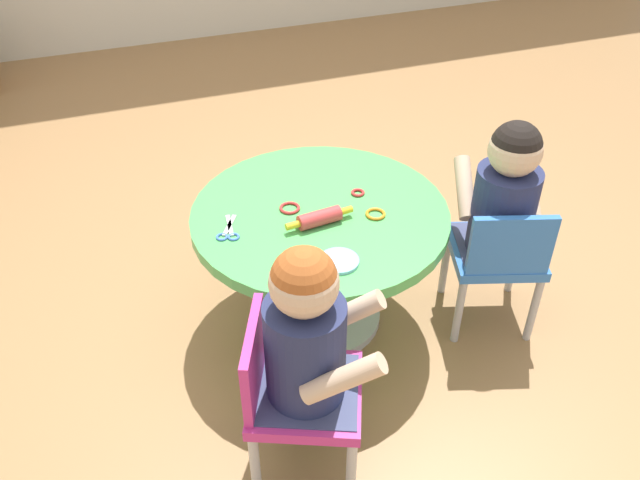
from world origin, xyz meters
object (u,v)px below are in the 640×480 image
craft_table (320,240)px  child_chair_right (497,255)px  seated_child_right (506,193)px  child_chair_left (293,391)px  rolling_pin (320,218)px  craft_scissors (229,232)px  seated_child_left (307,333)px

craft_table → child_chair_right: (0.56, -0.22, -0.05)m
seated_child_right → child_chair_left: bearing=-156.8°
child_chair_right → rolling_pin: child_chair_right is taller
child_chair_left → child_chair_right: (0.83, 0.32, 0.00)m
child_chair_right → rolling_pin: bearing=165.9°
child_chair_right → craft_scissors: child_chair_right is taller
seated_child_left → seated_child_right: bearing=25.0°
craft_table → child_chair_left: 0.61m
seated_child_right → rolling_pin: size_ratio=2.21×
seated_child_left → craft_scissors: (-0.08, 0.54, -0.05)m
seated_child_left → child_chair_right: 0.90m
child_chair_right → rolling_pin: 0.64m
rolling_pin → craft_scissors: size_ratio=1.63×
craft_scissors → seated_child_right: bearing=-10.5°
rolling_pin → seated_child_left: bearing=-113.0°
seated_child_left → rolling_pin: size_ratio=2.21×
child_chair_right → rolling_pin: size_ratio=2.32×
child_chair_left → rolling_pin: 0.57m
seated_child_left → child_chair_right: bearing=23.1°
child_chair_left → craft_scissors: 0.56m
seated_child_left → rolling_pin: 0.53m
seated_child_right → craft_scissors: seated_child_right is taller
rolling_pin → craft_scissors: rolling_pin is taller
child_chair_right → seated_child_right: bearing=72.2°
craft_table → seated_child_right: (0.58, -0.18, 0.17)m
craft_table → seated_child_left: seated_child_left is taller
child_chair_left → craft_scissors: bearing=94.2°
child_chair_right → seated_child_right: size_ratio=1.05×
child_chair_right → craft_scissors: (-0.87, 0.20, 0.18)m
seated_child_left → craft_scissors: seated_child_left is taller
seated_child_left → rolling_pin: (0.21, 0.49, -0.03)m
seated_child_right → craft_scissors: bearing=169.5°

